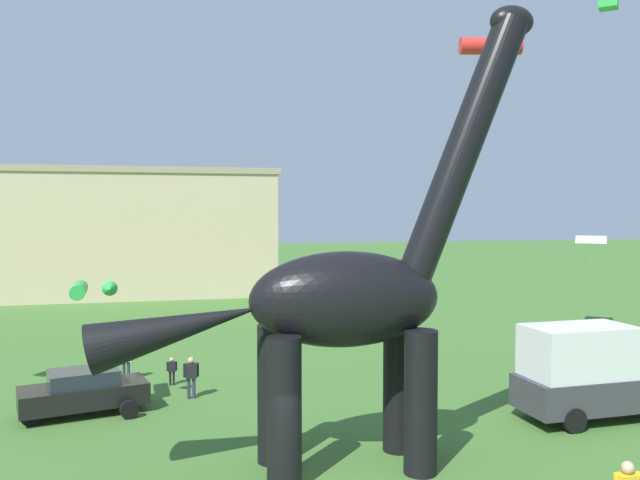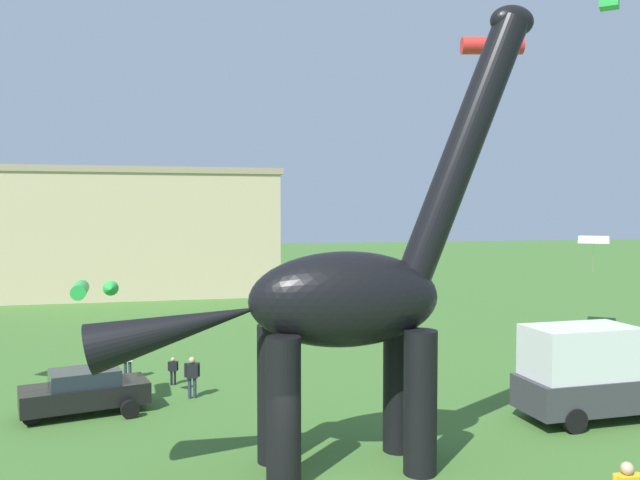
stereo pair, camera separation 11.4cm
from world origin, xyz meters
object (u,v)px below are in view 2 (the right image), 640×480
at_px(kite_high_left, 494,44).
at_px(person_far_spectator, 192,373).
at_px(parked_sedan_left, 85,391).
at_px(kite_mid_right, 594,240).
at_px(person_photographer, 173,368).
at_px(person_watching_child, 544,349).
at_px(person_vendor_side, 127,357).
at_px(dinosaur_sculpture, 343,299).
at_px(parked_box_truck, 598,371).
at_px(kite_near_high, 87,290).

bearing_deg(kite_high_left, person_far_spectator, -175.23).
relative_size(parked_sedan_left, kite_mid_right, 2.12).
relative_size(person_photographer, person_watching_child, 0.70).
bearing_deg(person_watching_child, kite_high_left, -167.75).
height_order(person_far_spectator, kite_mid_right, kite_mid_right).
bearing_deg(person_watching_child, person_photographer, -165.23).
xyz_separation_m(person_watching_child, kite_high_left, (-2.44, 0.31, 13.21)).
bearing_deg(kite_mid_right, person_photographer, -164.98).
relative_size(person_watching_child, kite_mid_right, 0.75).
height_order(parked_sedan_left, person_vendor_side, same).
distance_m(dinosaur_sculpture, person_watching_child, 14.66).
xyz_separation_m(dinosaur_sculpture, parked_box_truck, (9.46, 2.01, -3.01)).
xyz_separation_m(kite_mid_right, kite_near_high, (-26.81, -9.93, -0.96)).
xyz_separation_m(person_vendor_side, person_far_spectator, (2.54, -3.32, 0.01)).
distance_m(person_watching_child, kite_mid_right, 11.96).
distance_m(dinosaur_sculpture, person_far_spectator, 9.27).
relative_size(dinosaur_sculpture, person_photographer, 11.45).
distance_m(dinosaur_sculpture, parked_sedan_left, 10.69).
bearing_deg(parked_box_truck, kite_mid_right, 52.41).
relative_size(person_photographer, kite_near_high, 0.62).
distance_m(person_far_spectator, kite_near_high, 5.13).
relative_size(parked_box_truck, kite_near_high, 3.12).
height_order(parked_box_truck, person_watching_child, parked_box_truck).
relative_size(person_vendor_side, kite_near_high, 0.85).
distance_m(dinosaur_sculpture, kite_near_high, 9.59).
relative_size(parked_sedan_left, person_far_spectator, 2.88).
height_order(person_photographer, person_watching_child, person_watching_child).
xyz_separation_m(dinosaur_sculpture, person_photographer, (-4.50, 9.65, -3.97)).
distance_m(parked_box_truck, person_watching_child, 6.69).
distance_m(parked_sedan_left, person_far_spectator, 3.84).
height_order(dinosaur_sculpture, kite_mid_right, dinosaur_sculpture).
distance_m(parked_sedan_left, parked_box_truck, 17.58).
xyz_separation_m(parked_sedan_left, person_far_spectator, (3.69, 1.03, 0.14)).
bearing_deg(person_far_spectator, kite_mid_right, -80.36).
distance_m(parked_sedan_left, kite_mid_right, 28.96).
xyz_separation_m(parked_box_truck, person_vendor_side, (-15.81, 8.91, -0.71)).
distance_m(parked_sedan_left, person_vendor_side, 4.50).
height_order(person_watching_child, kite_mid_right, kite_mid_right).
height_order(person_watching_child, kite_high_left, kite_high_left).
height_order(kite_high_left, kite_near_high, kite_high_left).
height_order(person_photographer, kite_high_left, kite_high_left).
bearing_deg(person_photographer, parked_sedan_left, -169.07).
bearing_deg(person_photographer, dinosaur_sculpture, -99.82).
xyz_separation_m(person_vendor_side, kite_mid_right, (25.82, 5.17, 4.40)).
bearing_deg(kite_near_high, person_vendor_side, 78.25).
bearing_deg(person_far_spectator, kite_near_high, 101.77).
bearing_deg(person_vendor_side, parked_box_truck, -179.92).
bearing_deg(kite_high_left, kite_mid_right, 35.38).
bearing_deg(kite_near_high, person_photographer, 50.89).
relative_size(person_photographer, kite_mid_right, 0.53).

